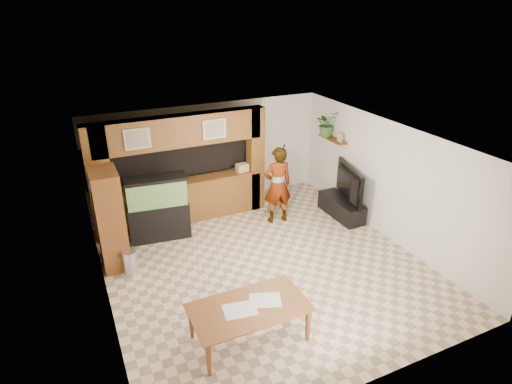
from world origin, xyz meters
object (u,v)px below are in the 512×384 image
aquarium (158,209)px  pantry_cabinet (110,219)px  person (278,185)px  dining_table (250,324)px  television (344,183)px

aquarium → pantry_cabinet: bearing=-142.1°
pantry_cabinet → person: 3.80m
aquarium → dining_table: size_ratio=0.80×
aquarium → person: size_ratio=0.78×
aquarium → television: aquarium is taller
television → dining_table: (-3.76, -2.90, -0.55)m
pantry_cabinet → dining_table: bearing=-63.0°
aquarium → person: (2.73, -0.42, 0.22)m
person → television: bearing=170.3°
pantry_cabinet → television: 5.36m
aquarium → television: (4.28, -0.86, 0.16)m
dining_table → aquarium: bearing=97.7°
pantry_cabinet → aquarium: 1.29m
pantry_cabinet → person: size_ratio=1.08×
dining_table → person: bearing=56.4°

